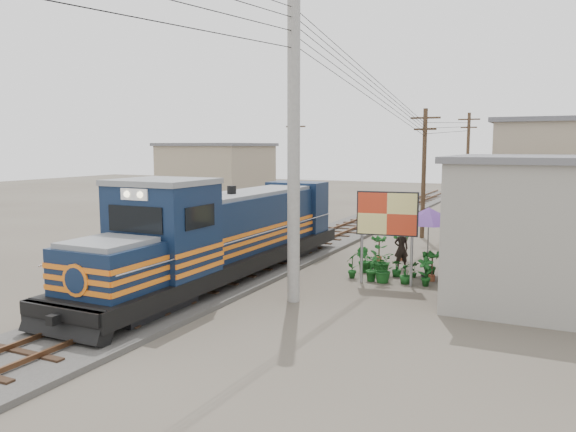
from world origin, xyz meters
The scene contains 16 objects.
ground centered at (0.00, 0.00, 0.00)m, with size 120.00×120.00×0.00m, color #473F35.
ballast centered at (0.00, 10.00, 0.08)m, with size 3.60×70.00×0.16m, color #595651.
track centered at (0.00, 10.00, 0.26)m, with size 1.15×70.00×0.12m.
locomotive centered at (0.00, 0.91, 1.69)m, with size 2.85×15.52×3.85m.
utility_pole_main centered at (3.50, -0.50, 5.00)m, with size 0.40×0.40×10.00m.
wooden_pole_mid centered at (4.50, 14.00, 3.68)m, with size 1.60×0.24×7.00m.
wooden_pole_far centered at (4.80, 28.00, 3.93)m, with size 1.60×0.24×7.50m.
wooden_pole_left centered at (-5.00, 18.00, 3.68)m, with size 1.60×0.24×7.00m.
power_lines centered at (-0.14, 8.49, 7.56)m, with size 9.65×19.00×3.30m.
shophouse_front centered at (11.50, 3.00, 2.36)m, with size 7.35×6.30×4.70m.
shophouse_back centered at (11.00, 22.00, 2.11)m, with size 6.30×6.30×4.20m.
shophouse_left centered at (-10.00, 16.00, 2.61)m, with size 6.30×6.30×5.20m.
billboard centered at (5.59, 2.97, 2.50)m, with size 2.19×0.42×3.40m.
market_umbrella centered at (6.67, 4.95, 2.36)m, with size 3.21×3.21×2.68m.
vendor centered at (5.42, 5.80, 0.83)m, with size 0.61×0.40×1.66m, color black.
plant_nursery centered at (5.29, 3.97, 0.50)m, with size 3.38×3.13×1.11m.
Camera 1 is at (11.01, -16.57, 5.01)m, focal length 35.00 mm.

